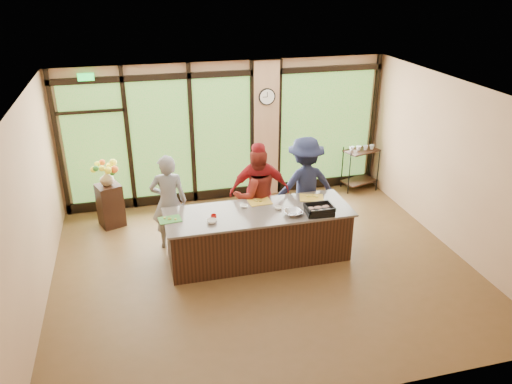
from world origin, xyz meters
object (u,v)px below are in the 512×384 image
cook_right (305,185)px  roasting_pan (319,211)px  bar_cart (360,163)px  flower_stand (110,205)px  island_base (259,236)px  cook_left (169,202)px

cook_right → roasting_pan: bearing=78.5°
roasting_pan → bar_cart: bar_cart is taller
cook_right → flower_stand: 3.85m
island_base → flower_stand: island_base is taller
cook_right → bar_cart: size_ratio=1.80×
island_base → flower_stand: bearing=142.6°
cook_right → roasting_pan: (-0.14, -1.13, 0.01)m
cook_left → cook_right: size_ratio=0.94×
island_base → cook_right: bearing=35.5°
cook_left → roasting_pan: bearing=161.8°
roasting_pan → island_base: bearing=166.4°
cook_right → flower_stand: cook_right is taller
island_base → cook_left: bearing=151.0°
bar_cart → island_base: bearing=-159.0°
cook_right → roasting_pan: size_ratio=4.16×
island_base → bar_cart: bar_cart is taller
cook_left → cook_right: bearing=-173.2°
cook_left → bar_cart: size_ratio=1.69×
island_base → roasting_pan: roasting_pan is taller
flower_stand → roasting_pan: bearing=-53.8°
island_base → roasting_pan: size_ratio=6.79×
bar_cart → cook_left: bearing=-177.8°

